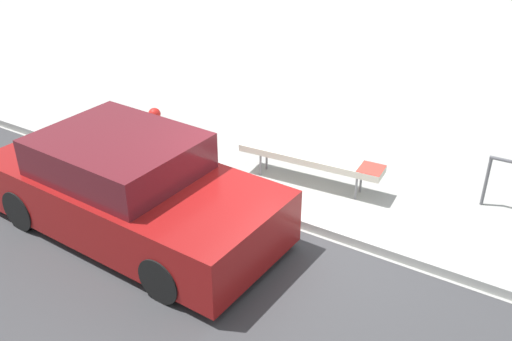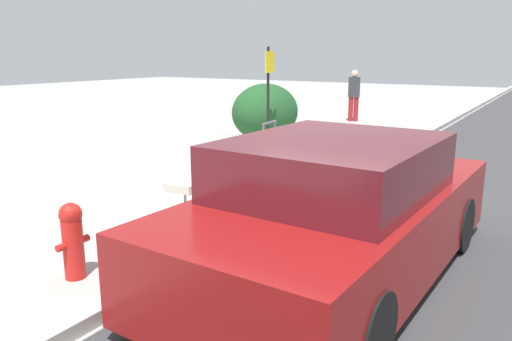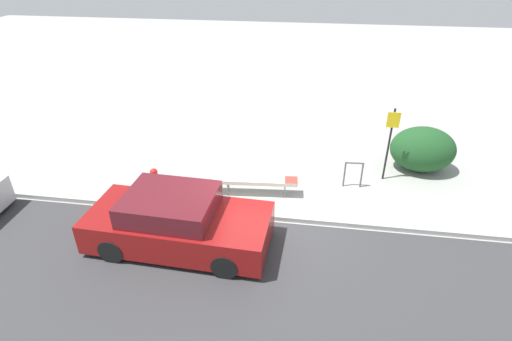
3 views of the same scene
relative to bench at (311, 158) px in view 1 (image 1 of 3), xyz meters
The scene contains 6 objects.
ground_plane 1.27m from the bench, 69.86° to the right, with size 60.00×60.00×0.00m, color #9E9E99.
curb 1.25m from the bench, 69.86° to the right, with size 60.00×0.20×0.13m.
bench is the anchor object (origin of this frame).
bike_rack 2.87m from the bench, 16.69° to the left, with size 0.55×0.08×0.83m.
fire_hydrant 2.95m from the bench, behind, with size 0.36×0.22×0.77m.
parked_car_near 2.89m from the bench, 121.90° to the right, with size 4.35×2.04×1.39m.
Camera 1 is at (3.09, -6.09, 4.60)m, focal length 40.00 mm.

